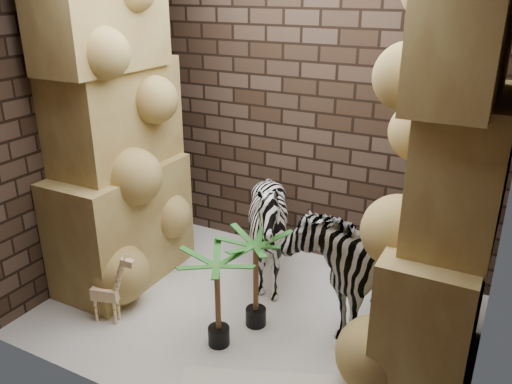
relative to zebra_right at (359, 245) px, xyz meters
The scene contains 12 objects.
floor 1.09m from the zebra_right, 156.18° to the right, with size 3.50×3.50×0.00m, color silver.
wall_back 1.44m from the zebra_right, 129.98° to the left, with size 3.50×3.50×0.00m, color black.
wall_front 1.94m from the zebra_right, 115.72° to the right, with size 3.50×3.50×0.00m, color black.
wall_left 2.66m from the zebra_right, behind, with size 3.00×3.00×0.00m, color black.
wall_right 1.32m from the zebra_right, 18.92° to the right, with size 3.00×3.00×0.00m, color black.
rock_pillar_left 2.33m from the zebra_right, behind, with size 0.68×1.30×3.00m, color tan, non-canonical shape.
rock_pillar_right 1.09m from the zebra_right, 27.27° to the right, with size 0.58×1.25×3.00m, color tan, non-canonical shape.
zebra_right is the anchor object (origin of this frame).
zebra_left 0.87m from the zebra_right, behind, with size 0.97×1.21×1.09m, color white.
giraffe_toy 2.10m from the zebra_right, 151.51° to the right, with size 0.34×0.11×0.66m, color #FCD295, non-canonical shape.
palm_front 0.87m from the zebra_right, 146.87° to the right, with size 0.36×0.36×0.83m, color #255F1D, non-canonical shape.
palm_back 1.20m from the zebra_right, 135.70° to the right, with size 0.36×0.36×0.80m, color #255F1D, non-canonical shape.
Camera 1 is at (1.77, -3.31, 2.64)m, focal length 36.56 mm.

